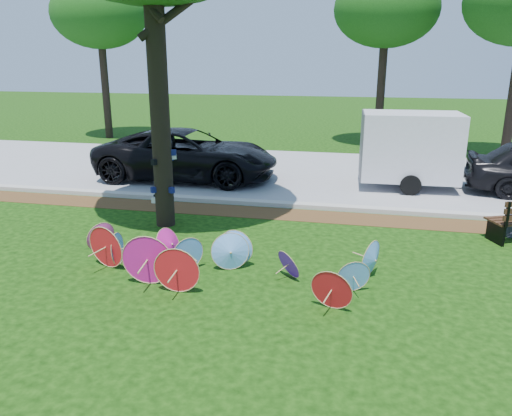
{
  "coord_description": "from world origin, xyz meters",
  "views": [
    {
      "loc": [
        2.56,
        -7.52,
        3.85
      ],
      "look_at": [
        0.5,
        2.0,
        0.9
      ],
      "focal_mm": 35.0,
      "sensor_mm": 36.0,
      "label": 1
    }
  ],
  "objects_px": {
    "parasol_pile": "(200,256)",
    "black_van": "(187,155)",
    "cargo_trailer": "(410,146)",
    "person_left": "(512,213)"
  },
  "relations": [
    {
      "from": "cargo_trailer",
      "to": "person_left",
      "type": "height_order",
      "value": "cargo_trailer"
    },
    {
      "from": "cargo_trailer",
      "to": "person_left",
      "type": "xyz_separation_m",
      "value": [
        1.93,
        -4.09,
        -0.72
      ]
    },
    {
      "from": "parasol_pile",
      "to": "person_left",
      "type": "distance_m",
      "value": 6.99
    },
    {
      "from": "parasol_pile",
      "to": "cargo_trailer",
      "type": "xyz_separation_m",
      "value": [
        4.17,
        7.5,
        0.91
      ]
    },
    {
      "from": "parasol_pile",
      "to": "cargo_trailer",
      "type": "bearing_deg",
      "value": 60.91
    },
    {
      "from": "parasol_pile",
      "to": "black_van",
      "type": "distance_m",
      "value": 7.7
    },
    {
      "from": "parasol_pile",
      "to": "black_van",
      "type": "xyz_separation_m",
      "value": [
        -2.79,
        7.16,
        0.44
      ]
    },
    {
      "from": "parasol_pile",
      "to": "black_van",
      "type": "relative_size",
      "value": 1.01
    },
    {
      "from": "black_van",
      "to": "person_left",
      "type": "relative_size",
      "value": 5.18
    },
    {
      "from": "cargo_trailer",
      "to": "black_van",
      "type": "bearing_deg",
      "value": -179.32
    }
  ]
}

